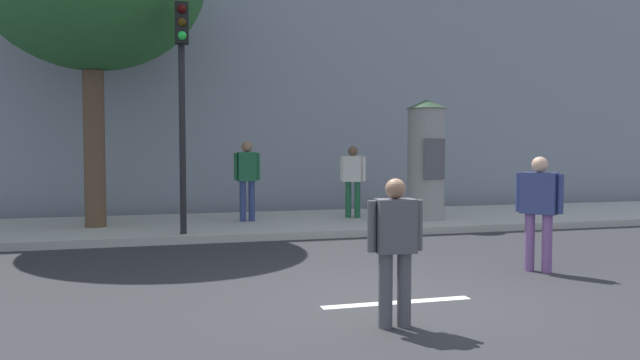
% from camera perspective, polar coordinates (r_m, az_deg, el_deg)
% --- Properties ---
extents(ground_plane, '(80.00, 80.00, 0.00)m').
position_cam_1_polar(ground_plane, '(7.21, 7.21, -11.27)').
color(ground_plane, '#2B2B2D').
extents(sidewalk_curb, '(36.00, 4.00, 0.15)m').
position_cam_1_polar(sidewalk_curb, '(13.82, -4.07, -4.08)').
color(sidewalk_curb, '#B2ADA3').
rests_on(sidewalk_curb, ground_plane).
extents(lane_markings, '(25.80, 0.16, 0.01)m').
position_cam_1_polar(lane_markings, '(7.21, 7.22, -11.24)').
color(lane_markings, silver).
rests_on(lane_markings, ground_plane).
extents(building_backdrop, '(36.00, 5.00, 9.28)m').
position_cam_1_polar(building_backdrop, '(18.86, -7.19, 11.70)').
color(building_backdrop, gray).
rests_on(building_backdrop, ground_plane).
extents(traffic_light, '(0.24, 0.45, 4.29)m').
position_cam_1_polar(traffic_light, '(11.77, -12.72, 9.07)').
color(traffic_light, black).
rests_on(traffic_light, sidewalk_curb).
extents(poster_column, '(0.92, 0.92, 2.72)m').
position_cam_1_polar(poster_column, '(14.11, 9.85, 1.95)').
color(poster_column, gray).
rests_on(poster_column, sidewalk_curb).
extents(pedestrian_near_pole, '(0.49, 0.55, 1.65)m').
position_cam_1_polar(pedestrian_near_pole, '(9.27, 19.72, -2.09)').
color(pedestrian_near_pole, '#724C84').
rests_on(pedestrian_near_pole, ground_plane).
extents(pedestrian_with_backpack, '(0.56, 0.27, 1.48)m').
position_cam_1_polar(pedestrian_with_backpack, '(6.09, 7.01, -5.80)').
color(pedestrian_with_backpack, '#4C4C51').
rests_on(pedestrian_with_backpack, ground_plane).
extents(pedestrian_in_red_top, '(0.58, 0.25, 1.78)m').
position_cam_1_polar(pedestrian_in_red_top, '(13.62, -6.81, 0.53)').
color(pedestrian_in_red_top, navy).
rests_on(pedestrian_in_red_top, sidewalk_curb).
extents(pedestrian_in_light_jacket, '(0.53, 0.44, 1.67)m').
position_cam_1_polar(pedestrian_in_light_jacket, '(14.26, 3.08, 0.40)').
color(pedestrian_in_light_jacket, '#1E5938').
rests_on(pedestrian_in_light_jacket, sidewalk_curb).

